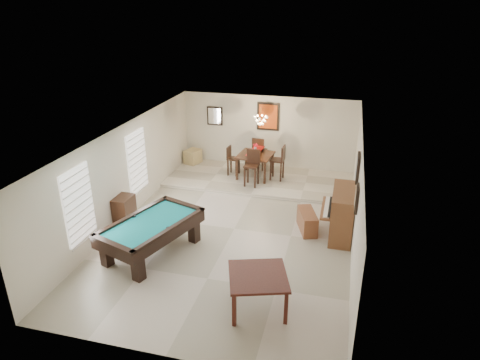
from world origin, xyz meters
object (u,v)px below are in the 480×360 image
at_px(dining_chair_north, 260,153).
at_px(dining_chair_east, 277,163).
at_px(pool_table, 152,238).
at_px(apothecary_chest, 125,213).
at_px(dining_chair_south, 252,168).
at_px(corner_bench, 193,156).
at_px(square_table, 258,291).
at_px(flower_vase, 255,147).
at_px(upright_piano, 336,213).
at_px(dining_table, 255,164).
at_px(dining_chair_west, 234,161).
at_px(chandelier, 261,117).
at_px(piano_bench, 307,221).

relative_size(dining_chair_north, dining_chair_east, 1.00).
bearing_deg(pool_table, apothecary_chest, 161.77).
relative_size(dining_chair_south, corner_bench, 2.09).
xyz_separation_m(square_table, apothecary_chest, (-4.03, 2.22, 0.07)).
xyz_separation_m(flower_vase, dining_chair_south, (0.05, -0.74, -0.45)).
xyz_separation_m(apothecary_chest, dining_chair_east, (3.33, 4.00, 0.24)).
xyz_separation_m(pool_table, upright_piano, (4.15, 1.94, 0.22)).
xyz_separation_m(dining_table, dining_chair_west, (-0.74, -0.00, 0.04)).
bearing_deg(dining_chair_south, corner_bench, 154.75).
bearing_deg(square_table, chandelier, 101.57).
bearing_deg(square_table, dining_table, 102.93).
bearing_deg(flower_vase, dining_chair_south, -86.47).
bearing_deg(chandelier, corner_bench, 162.09).
bearing_deg(apothecary_chest, dining_chair_north, 61.61).
height_order(dining_chair_south, dining_chair_west, dining_chair_south).
height_order(upright_piano, flower_vase, flower_vase).
bearing_deg(piano_bench, flower_vase, 124.59).
relative_size(dining_chair_west, dining_chair_east, 0.85).
relative_size(piano_bench, apothecary_chest, 1.04).
relative_size(piano_bench, dining_chair_north, 0.82).
xyz_separation_m(dining_chair_east, chandelier, (-0.55, -0.13, 1.51)).
distance_m(dining_table, dining_chair_east, 0.75).
distance_m(dining_chair_west, dining_chair_east, 1.48).
bearing_deg(piano_bench, dining_table, 124.59).
xyz_separation_m(upright_piano, dining_chair_south, (-2.71, 2.26, 0.07)).
relative_size(upright_piano, apothecary_chest, 1.64).
distance_m(piano_bench, corner_bench, 5.78).
height_order(piano_bench, chandelier, chandelier).
bearing_deg(square_table, pool_table, 155.06).
distance_m(piano_bench, chandelier, 3.87).
bearing_deg(upright_piano, dining_chair_north, 126.48).
distance_m(dining_chair_west, chandelier, 1.85).
xyz_separation_m(dining_chair_east, corner_bench, (-3.18, 0.72, -0.33)).
height_order(square_table, upright_piano, upright_piano).
xyz_separation_m(dining_table, chandelier, (0.19, -0.17, 1.63)).
bearing_deg(flower_vase, chandelier, -41.69).
height_order(pool_table, piano_bench, pool_table).
bearing_deg(dining_chair_west, corner_bench, 73.02).
bearing_deg(upright_piano, dining_chair_south, 140.17).
bearing_deg(dining_chair_west, pool_table, 177.34).
relative_size(dining_chair_south, chandelier, 1.91).
height_order(dining_chair_east, corner_bench, dining_chair_east).
bearing_deg(upright_piano, apothecary_chest, -169.00).
distance_m(dining_chair_west, corner_bench, 1.85).
distance_m(apothecary_chest, chandelier, 5.07).
relative_size(square_table, piano_bench, 1.16).
bearing_deg(dining_chair_east, apothecary_chest, -35.55).
bearing_deg(dining_table, dining_chair_west, -179.68).
distance_m(upright_piano, apothecary_chest, 5.45).
relative_size(piano_bench, chandelier, 1.57).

